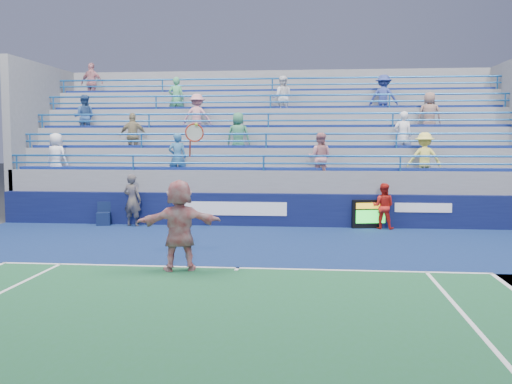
# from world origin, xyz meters

# --- Properties ---
(ground) EXTENTS (120.00, 120.00, 0.00)m
(ground) POSITION_xyz_m (0.00, 0.00, 0.00)
(ground) COLOR #333538
(sponsor_wall) EXTENTS (18.00, 0.32, 1.10)m
(sponsor_wall) POSITION_xyz_m (0.00, 6.50, 0.55)
(sponsor_wall) COLOR #0A103B
(sponsor_wall) RESTS_ON ground
(bleacher_stand) EXTENTS (18.00, 5.60, 6.13)m
(bleacher_stand) POSITION_xyz_m (-0.01, 10.27, 1.54)
(bleacher_stand) COLOR slate
(bleacher_stand) RESTS_ON ground
(serve_speed_board) EXTENTS (1.36, 0.43, 0.94)m
(serve_speed_board) POSITION_xyz_m (3.60, 6.35, 0.47)
(serve_speed_board) COLOR black
(serve_speed_board) RESTS_ON ground
(judge_chair) EXTENTS (0.54, 0.54, 0.79)m
(judge_chair) POSITION_xyz_m (-5.37, 6.14, 0.25)
(judge_chair) COLOR #0C183B
(judge_chair) RESTS_ON ground
(tennis_player) EXTENTS (1.95, 1.09, 3.22)m
(tennis_player) POSITION_xyz_m (-1.23, -0.30, 1.01)
(tennis_player) COLOR silver
(tennis_player) RESTS_ON ground
(line_judge) EXTENTS (0.72, 0.56, 1.76)m
(line_judge) POSITION_xyz_m (-4.34, 6.03, 0.88)
(line_judge) COLOR #131534
(line_judge) RESTS_ON ground
(ball_girl) EXTENTS (0.84, 0.72, 1.49)m
(ball_girl) POSITION_xyz_m (3.92, 6.24, 0.75)
(ball_girl) COLOR red
(ball_girl) RESTS_ON ground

